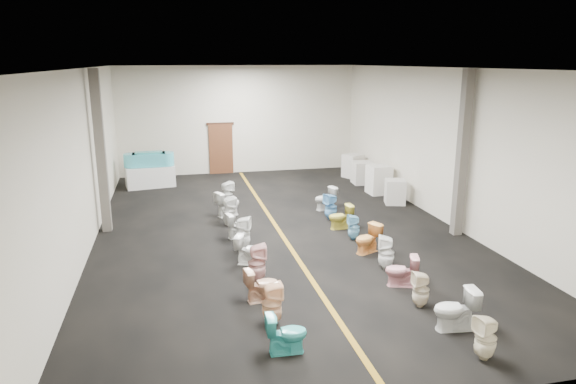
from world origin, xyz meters
name	(u,v)px	position (x,y,z in m)	size (l,w,h in m)	color
floor	(278,229)	(0.00, 0.00, 0.00)	(16.00, 16.00, 0.00)	black
ceiling	(277,68)	(0.00, 0.00, 4.50)	(16.00, 16.00, 0.00)	black
wall_back	(239,120)	(0.00, 8.00, 2.25)	(10.00, 10.00, 0.00)	beige
wall_front	(406,256)	(0.00, -8.00, 2.25)	(10.00, 10.00, 0.00)	beige
wall_left	(86,159)	(-5.00, 0.00, 2.25)	(16.00, 16.00, 0.00)	beige
wall_right	(442,145)	(5.00, 0.00, 2.25)	(16.00, 16.00, 0.00)	beige
aisle_stripe	(278,229)	(0.00, 0.00, 0.00)	(0.12, 15.60, 0.01)	#8F6514
back_door	(221,149)	(-0.80, 7.94, 1.05)	(1.00, 0.10, 2.10)	#562D19
door_frame	(220,124)	(-0.80, 7.95, 2.12)	(1.15, 0.08, 0.10)	#331C11
column_left	(101,152)	(-4.75, 1.00, 2.25)	(0.25, 0.25, 4.50)	#59544C
column_right	(462,154)	(4.75, -1.50, 2.25)	(0.25, 0.25, 4.50)	#59544C
display_table	(150,176)	(-3.70, 6.15, 0.39)	(1.77, 0.89, 0.79)	silver
bathtub	(149,159)	(-3.70, 6.15, 1.07)	(1.86, 0.69, 0.55)	#41ACBB
appliance_crate_a	(395,192)	(4.40, 1.79, 0.41)	(0.64, 0.64, 0.82)	beige
appliance_crate_b	(379,180)	(4.40, 3.18, 0.52)	(0.75, 0.75, 1.04)	silver
appliance_crate_c	(363,173)	(4.40, 4.80, 0.43)	(0.76, 0.76, 0.86)	silver
appliance_crate_d	(353,166)	(4.40, 5.93, 0.48)	(0.67, 0.67, 0.96)	beige
toilet_left_0	(286,333)	(-1.18, -6.28, 0.35)	(0.39, 0.68, 0.69)	#3AB5B2
toilet_left_1	(272,304)	(-1.23, -5.31, 0.40)	(0.36, 0.37, 0.81)	#FFCA9D
toilet_left_2	(262,285)	(-1.25, -4.33, 0.35)	(0.39, 0.68, 0.69)	tan
toilet_left_3	(257,263)	(-1.18, -3.40, 0.43)	(0.38, 0.39, 0.86)	#D29B97
toilet_left_4	(250,250)	(-1.17, -2.38, 0.35)	(0.40, 0.70, 0.71)	white
toilet_left_5	(243,233)	(-1.20, -1.35, 0.43)	(0.39, 0.39, 0.86)	white
toilet_left_6	(239,225)	(-1.19, -0.44, 0.35)	(0.39, 0.69, 0.70)	white
toilet_left_7	(229,211)	(-1.32, 0.68, 0.43)	(0.39, 0.40, 0.86)	silver
toilet_left_8	(228,204)	(-1.24, 1.65, 0.39)	(0.44, 0.77, 0.78)	white
toilet_left_9	(227,194)	(-1.16, 2.64, 0.43)	(0.38, 0.39, 0.85)	silver
toilet_right_0	(486,338)	(1.89, -7.20, 0.38)	(0.34, 0.35, 0.76)	beige
toilet_right_1	(455,310)	(1.91, -6.24, 0.39)	(0.44, 0.77, 0.79)	silver
toilet_right_2	(421,290)	(1.73, -5.29, 0.36)	(0.33, 0.33, 0.72)	beige
toilet_right_3	(401,271)	(1.78, -4.32, 0.35)	(0.39, 0.68, 0.69)	pink
toilet_right_4	(386,253)	(1.83, -3.38, 0.40)	(0.36, 0.37, 0.81)	white
toilet_right_5	(368,239)	(1.81, -2.30, 0.36)	(0.41, 0.71, 0.73)	#F6A34F
toilet_right_6	(354,227)	(1.80, -1.31, 0.35)	(0.31, 0.32, 0.70)	#7CC0DE
toilet_right_7	(341,217)	(1.76, -0.34, 0.35)	(0.39, 0.69, 0.70)	gold
toilet_right_8	(331,207)	(1.74, 0.52, 0.41)	(0.37, 0.38, 0.82)	#68ADE2
toilet_right_9	(325,199)	(1.91, 1.63, 0.37)	(0.41, 0.72, 0.73)	silver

